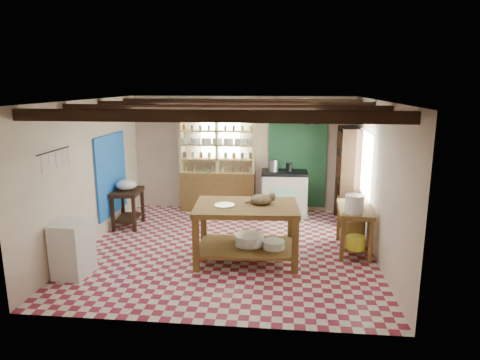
# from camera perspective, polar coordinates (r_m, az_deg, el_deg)

# --- Properties ---
(floor) EXTENTS (5.00, 5.00, 0.02)m
(floor) POSITION_cam_1_polar(r_m,az_deg,el_deg) (7.73, -1.50, -9.12)
(floor) COLOR maroon
(floor) RESTS_ON ground
(ceiling) EXTENTS (5.00, 5.00, 0.02)m
(ceiling) POSITION_cam_1_polar(r_m,az_deg,el_deg) (7.18, -1.62, 10.58)
(ceiling) COLOR #404044
(ceiling) RESTS_ON wall_back
(wall_back) EXTENTS (5.00, 0.04, 2.60)m
(wall_back) POSITION_cam_1_polar(r_m,az_deg,el_deg) (9.79, 0.34, 3.51)
(wall_back) COLOR beige
(wall_back) RESTS_ON floor
(wall_front) EXTENTS (5.00, 0.04, 2.60)m
(wall_front) POSITION_cam_1_polar(r_m,az_deg,el_deg) (4.97, -5.33, -5.75)
(wall_front) COLOR beige
(wall_front) RESTS_ON floor
(wall_left) EXTENTS (0.04, 5.00, 2.60)m
(wall_left) POSITION_cam_1_polar(r_m,az_deg,el_deg) (8.06, -19.48, 0.77)
(wall_left) COLOR beige
(wall_left) RESTS_ON floor
(wall_right) EXTENTS (0.04, 5.00, 2.60)m
(wall_right) POSITION_cam_1_polar(r_m,az_deg,el_deg) (7.45, 17.87, -0.05)
(wall_right) COLOR beige
(wall_right) RESTS_ON floor
(ceiling_beams) EXTENTS (5.00, 3.80, 0.15)m
(ceiling_beams) POSITION_cam_1_polar(r_m,az_deg,el_deg) (7.19, -1.62, 9.63)
(ceiling_beams) COLOR black
(ceiling_beams) RESTS_ON ceiling
(blue_wall_patch) EXTENTS (0.04, 1.40, 1.60)m
(blue_wall_patch) POSITION_cam_1_polar(r_m,az_deg,el_deg) (8.89, -16.76, 0.71)
(blue_wall_patch) COLOR blue
(blue_wall_patch) RESTS_ON wall_left
(green_wall_patch) EXTENTS (1.30, 0.04, 2.30)m
(green_wall_patch) POSITION_cam_1_polar(r_m,az_deg,el_deg) (9.73, 7.68, 3.04)
(green_wall_patch) COLOR #1D492B
(green_wall_patch) RESTS_ON wall_back
(window_back) EXTENTS (0.90, 0.02, 0.80)m
(window_back) POSITION_cam_1_polar(r_m,az_deg,el_deg) (9.77, -2.60, 5.86)
(window_back) COLOR silver
(window_back) RESTS_ON wall_back
(window_right) EXTENTS (0.02, 1.30, 1.20)m
(window_right) POSITION_cam_1_polar(r_m,az_deg,el_deg) (8.39, 16.42, 2.13)
(window_right) COLOR silver
(window_right) RESTS_ON wall_right
(utensil_rail) EXTENTS (0.06, 0.90, 0.28)m
(utensil_rail) POSITION_cam_1_polar(r_m,az_deg,el_deg) (6.90, -23.52, 2.59)
(utensil_rail) COLOR black
(utensil_rail) RESTS_ON wall_left
(pot_rack) EXTENTS (0.86, 0.12, 0.36)m
(pot_rack) POSITION_cam_1_polar(r_m,az_deg,el_deg) (9.20, 7.93, 8.32)
(pot_rack) COLOR black
(pot_rack) RESTS_ON ceiling
(shelving_unit) EXTENTS (1.70, 0.34, 2.20)m
(shelving_unit) POSITION_cam_1_polar(r_m,az_deg,el_deg) (9.71, -3.00, 2.22)
(shelving_unit) COLOR tan
(shelving_unit) RESTS_ON floor
(tall_rack) EXTENTS (0.40, 0.86, 2.00)m
(tall_rack) POSITION_cam_1_polar(r_m,az_deg,el_deg) (9.21, 14.17, 0.63)
(tall_rack) COLOR black
(tall_rack) RESTS_ON floor
(work_table) EXTENTS (1.73, 1.21, 0.95)m
(work_table) POSITION_cam_1_polar(r_m,az_deg,el_deg) (7.08, 0.83, -7.04)
(work_table) COLOR brown
(work_table) RESTS_ON floor
(stove) EXTENTS (1.03, 0.71, 0.98)m
(stove) POSITION_cam_1_polar(r_m,az_deg,el_deg) (9.57, 5.88, -1.72)
(stove) COLOR beige
(stove) RESTS_ON floor
(prep_table) EXTENTS (0.58, 0.80, 0.77)m
(prep_table) POSITION_cam_1_polar(r_m,az_deg,el_deg) (9.03, -14.70, -3.65)
(prep_table) COLOR black
(prep_table) RESTS_ON floor
(white_cabinet) EXTENTS (0.51, 0.59, 0.84)m
(white_cabinet) POSITION_cam_1_polar(r_m,az_deg,el_deg) (7.04, -21.42, -8.53)
(white_cabinet) COLOR silver
(white_cabinet) RESTS_ON floor
(right_counter) EXTENTS (0.62, 1.14, 0.79)m
(right_counter) POSITION_cam_1_polar(r_m,az_deg,el_deg) (7.74, 14.91, -6.34)
(right_counter) COLOR brown
(right_counter) RESTS_ON floor
(cat) EXTENTS (0.43, 0.36, 0.17)m
(cat) POSITION_cam_1_polar(r_m,az_deg,el_deg) (6.96, 2.92, -2.61)
(cat) COLOR #8A7650
(cat) RESTS_ON work_table
(steel_tray) EXTENTS (0.35, 0.35, 0.02)m
(steel_tray) POSITION_cam_1_polar(r_m,az_deg,el_deg) (6.91, -2.07, -3.37)
(steel_tray) COLOR #B5B5BD
(steel_tray) RESTS_ON work_table
(basin_large) EXTENTS (0.52, 0.52, 0.17)m
(basin_large) POSITION_cam_1_polar(r_m,az_deg,el_deg) (7.18, 1.24, -7.94)
(basin_large) COLOR silver
(basin_large) RESTS_ON work_table
(basin_small) EXTENTS (0.38, 0.38, 0.13)m
(basin_small) POSITION_cam_1_polar(r_m,az_deg,el_deg) (7.05, 4.50, -8.56)
(basin_small) COLOR silver
(basin_small) RESTS_ON work_table
(kettle_left) EXTENTS (0.23, 0.23, 0.25)m
(kettle_left) POSITION_cam_1_polar(r_m,az_deg,el_deg) (9.43, 4.45, 1.94)
(kettle_left) COLOR #B5B5BD
(kettle_left) RESTS_ON stove
(kettle_right) EXTENTS (0.15, 0.15, 0.18)m
(kettle_right) POSITION_cam_1_polar(r_m,az_deg,el_deg) (9.44, 6.57, 1.70)
(kettle_right) COLOR black
(kettle_right) RESTS_ON stove
(enamel_bowl) EXTENTS (0.44, 0.44, 0.21)m
(enamel_bowl) POSITION_cam_1_polar(r_m,az_deg,el_deg) (8.91, -14.88, -0.62)
(enamel_bowl) COLOR silver
(enamel_bowl) RESTS_ON prep_table
(white_bucket) EXTENTS (0.32, 0.32, 0.31)m
(white_bucket) POSITION_cam_1_polar(r_m,az_deg,el_deg) (7.24, 15.01, -3.12)
(white_bucket) COLOR silver
(white_bucket) RESTS_ON right_counter
(wicker_basket) EXTENTS (0.39, 0.32, 0.26)m
(wicker_basket) POSITION_cam_1_polar(r_m,az_deg,el_deg) (8.04, 14.70, -6.03)
(wicker_basket) COLOR olive
(wicker_basket) RESTS_ON right_counter
(yellow_tub) EXTENTS (0.31, 0.31, 0.22)m
(yellow_tub) POSITION_cam_1_polar(r_m,az_deg,el_deg) (7.34, 15.19, -8.05)
(yellow_tub) COLOR gold
(yellow_tub) RESTS_ON right_counter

